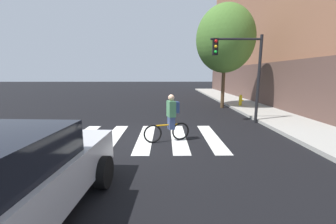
# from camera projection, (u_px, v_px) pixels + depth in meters

# --- Properties ---
(ground_plane) EXTENTS (120.00, 120.00, 0.00)m
(ground_plane) POSITION_uv_depth(u_px,v_px,m) (143.00, 138.00, 7.95)
(ground_plane) COLOR black
(crosswalk_stripes) EXTENTS (5.57, 3.59, 0.01)m
(crosswalk_stripes) POSITION_uv_depth(u_px,v_px,m) (146.00, 138.00, 7.95)
(crosswalk_stripes) COLOR silver
(crosswalk_stripes) RESTS_ON ground
(cyclist) EXTENTS (1.65, 0.58, 1.69)m
(cyclist) POSITION_uv_depth(u_px,v_px,m) (170.00, 118.00, 7.42)
(cyclist) COLOR black
(cyclist) RESTS_ON ground
(traffic_light_near) EXTENTS (2.47, 0.28, 4.20)m
(traffic_light_near) POSITION_uv_depth(u_px,v_px,m) (242.00, 64.00, 9.94)
(traffic_light_near) COLOR black
(traffic_light_near) RESTS_ON ground
(fire_hydrant) EXTENTS (0.33, 0.22, 0.78)m
(fire_hydrant) POSITION_uv_depth(u_px,v_px,m) (241.00, 100.00, 15.12)
(fire_hydrant) COLOR gold
(fire_hydrant) RESTS_ON sidewalk
(street_tree_near) EXTENTS (3.94, 3.94, 7.00)m
(street_tree_near) POSITION_uv_depth(u_px,v_px,m) (225.00, 39.00, 14.18)
(street_tree_near) COLOR #4C3823
(street_tree_near) RESTS_ON ground
(corner_building) EXTENTS (15.59, 25.06, 14.52)m
(corner_building) POSITION_uv_depth(u_px,v_px,m) (327.00, 22.00, 19.52)
(corner_building) COLOR brown
(corner_building) RESTS_ON ground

